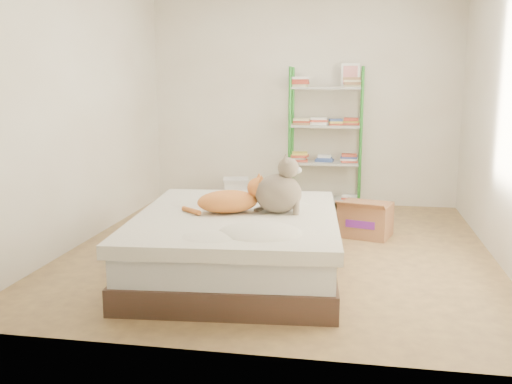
% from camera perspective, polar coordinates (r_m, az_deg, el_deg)
% --- Properties ---
extents(room, '(3.81, 4.21, 2.61)m').
position_cam_1_polar(room, '(5.11, 2.52, 8.41)').
color(room, tan).
rests_on(room, ground).
extents(bed, '(1.72, 2.08, 0.50)m').
position_cam_1_polar(bed, '(4.59, -1.89, -5.20)').
color(bed, '#4B2E25').
rests_on(bed, ground).
extents(orange_cat, '(0.65, 0.50, 0.23)m').
position_cam_1_polar(orange_cat, '(4.53, -2.86, -0.67)').
color(orange_cat, '#DF6132').
rests_on(orange_cat, bed).
extents(grey_cat, '(0.41, 0.35, 0.45)m').
position_cam_1_polar(grey_cat, '(4.51, 2.24, 0.72)').
color(grey_cat, gray).
rests_on(grey_cat, bed).
extents(shelf_unit, '(0.88, 0.36, 1.74)m').
position_cam_1_polar(shelf_unit, '(6.99, 7.01, 5.24)').
color(shelf_unit, '#2D872F').
rests_on(shelf_unit, ground).
extents(cardboard_box, '(0.57, 0.57, 0.39)m').
position_cam_1_polar(cardboard_box, '(5.82, 10.90, -2.70)').
color(cardboard_box, '#975F3B').
rests_on(cardboard_box, ground).
extents(white_bin, '(0.35, 0.32, 0.35)m').
position_cam_1_polar(white_bin, '(7.07, -2.01, -0.00)').
color(white_bin, silver).
rests_on(white_bin, ground).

